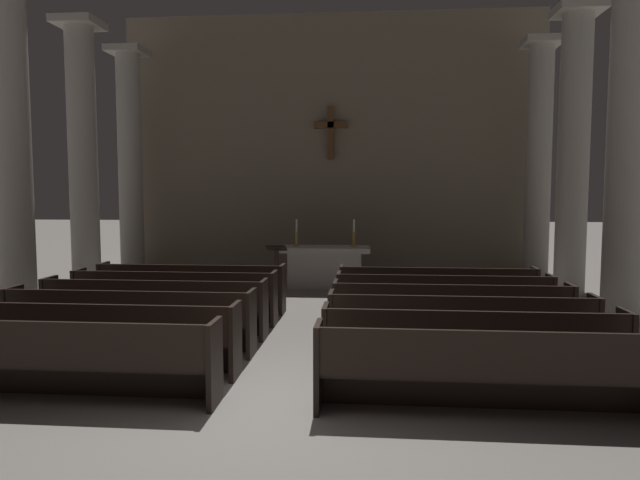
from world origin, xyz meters
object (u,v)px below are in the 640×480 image
object	(u,v)px
pew_right_row_5	(443,301)
candlestick_right	(354,238)
pew_right_row_3	(460,328)
lectern	(277,271)
pew_left_row_2	(98,338)
pew_left_row_4	(154,308)
pew_left_row_5	(175,297)
column_right_second	(627,154)
pew_left_row_1	(57,359)
column_left_fourth	(130,169)
pew_left_row_3	(130,321)
pew_right_row_1	(488,371)
altar	(325,266)
pew_right_row_2	(472,346)
pew_right_row_4	(451,313)
column_left_second	(13,158)
column_right_fourth	(538,167)
pew_left_row_6	(192,288)
pew_right_row_6	(437,291)
candlestick_left	(297,238)
column_left_third	(83,164)
column_right_third	(573,162)

from	to	relation	value
pew_right_row_5	candlestick_right	size ratio (longest dim) A/B	5.50
pew_right_row_3	lectern	world-z (taller)	lectern
pew_left_row_2	pew_left_row_4	distance (m)	1.95
pew_left_row_5	column_right_second	world-z (taller)	column_right_second
pew_left_row_1	pew_left_row_2	bearing A→B (deg)	90.00
column_left_fourth	pew_left_row_1	bearing A→B (deg)	-72.03
pew_left_row_5	candlestick_right	xyz separation A→B (m)	(3.06, 4.09, 0.74)
pew_left_row_3	pew_left_row_4	world-z (taller)	same
pew_left_row_2	pew_right_row_3	bearing A→B (deg)	11.66
pew_right_row_1	altar	size ratio (longest dim) A/B	1.65
column_left_fourth	altar	world-z (taller)	column_left_fourth
pew_right_row_2	pew_right_row_4	bearing A→B (deg)	90.00
pew_left_row_3	candlestick_right	size ratio (longest dim) A/B	5.50
pew_left_row_1	column_left_fourth	size ratio (longest dim) A/B	0.60
column_left_second	pew_left_row_3	bearing A→B (deg)	-33.11
column_left_second	candlestick_right	distance (m)	7.45
pew_right_row_4	column_right_fourth	size ratio (longest dim) A/B	0.60
pew_left_row_1	pew_right_row_1	world-z (taller)	same
column_left_second	column_left_fourth	size ratio (longest dim) A/B	1.00
pew_left_row_4	pew_right_row_1	xyz separation A→B (m)	(4.72, -2.92, 0.00)
pew_right_row_1	pew_right_row_3	distance (m)	1.95
pew_left_row_5	pew_left_row_6	world-z (taller)	same
pew_right_row_4	pew_right_row_6	distance (m)	1.95
pew_left_row_5	candlestick_right	size ratio (longest dim) A/B	5.50
pew_left_row_1	pew_right_row_3	xyz separation A→B (m)	(4.72, 1.95, 0.00)
pew_left_row_2	candlestick_left	xyz separation A→B (m)	(1.66, 7.01, 0.74)
column_left_second	column_left_fourth	world-z (taller)	same
pew_right_row_6	candlestick_left	bearing A→B (deg)	134.44
column_left_third	candlestick_left	world-z (taller)	column_left_third
pew_right_row_2	column_left_fourth	world-z (taller)	column_left_fourth
pew_left_row_2	candlestick_right	size ratio (longest dim) A/B	5.50
pew_right_row_1	column_right_third	size ratio (longest dim) A/B	0.60
column_right_third	column_left_fourth	world-z (taller)	same
pew_left_row_5	candlestick_left	xyz separation A→B (m)	(1.66, 4.09, 0.74)
pew_left_row_6	pew_left_row_5	bearing A→B (deg)	-90.00
pew_left_row_2	column_left_third	bearing A→B (deg)	118.17
column_right_fourth	pew_right_row_2	bearing A→B (deg)	-110.02
candlestick_left	pew_left_row_3	bearing A→B (deg)	-105.36
pew_left_row_6	candlestick_left	world-z (taller)	candlestick_left
pew_left_row_1	column_right_second	world-z (taller)	column_right_second
lectern	column_left_third	bearing A→B (deg)	-174.07
pew_left_row_1	pew_right_row_5	distance (m)	6.11
column_left_fourth	pew_left_row_6	bearing A→B (deg)	-54.28
pew_left_row_5	column_left_second	size ratio (longest dim) A/B	0.60
pew_left_row_2	column_left_fourth	size ratio (longest dim) A/B	0.60
pew_right_row_5	candlestick_right	distance (m)	4.48
pew_left_row_5	altar	bearing A→B (deg)	60.04
pew_left_row_1	pew_left_row_6	bearing A→B (deg)	90.00
altar	pew_left_row_4	bearing A→B (deg)	-114.97
pew_right_row_1	pew_right_row_3	size ratio (longest dim) A/B	1.00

